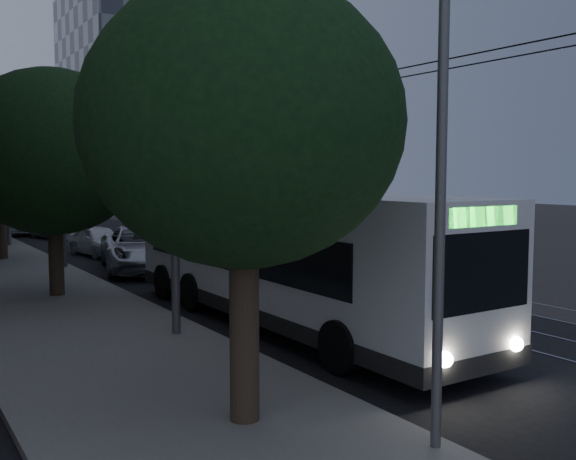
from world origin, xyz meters
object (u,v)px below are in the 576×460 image
(pickup_silver, at_px, (142,248))
(streetlamp_far, at_px, (14,143))
(car_white_a, at_px, (98,240))
(car_white_c, at_px, (27,223))
(streetlamp_near, at_px, (190,75))
(car_white_b, at_px, (54,228))
(trolleybus, at_px, (280,253))
(car_white_d, at_px, (33,220))

(pickup_silver, relative_size, streetlamp_far, 0.72)
(car_white_a, bearing_deg, streetlamp_far, 107.24)
(car_white_c, relative_size, streetlamp_near, 0.43)
(car_white_b, height_order, streetlamp_near, streetlamp_near)
(trolleybus, bearing_deg, car_white_b, 89.58)
(trolleybus, bearing_deg, pickup_silver, 88.95)
(car_white_b, bearing_deg, car_white_d, 77.90)
(trolleybus, relative_size, pickup_silver, 2.05)
(trolleybus, relative_size, car_white_d, 3.13)
(car_white_a, height_order, car_white_d, car_white_d)
(car_white_a, distance_m, streetlamp_far, 7.73)
(car_white_b, xyz_separation_m, streetlamp_near, (-2.69, -25.78, 5.43))
(car_white_a, bearing_deg, car_white_c, 85.61)
(car_white_d, height_order, streetlamp_near, streetlamp_near)
(car_white_a, bearing_deg, car_white_d, 82.02)
(car_white_a, bearing_deg, car_white_b, 81.73)
(streetlamp_near, bearing_deg, car_white_d, 85.18)
(trolleybus, height_order, car_white_d, trolleybus)
(car_white_a, bearing_deg, trolleybus, -97.79)
(pickup_silver, relative_size, car_white_b, 1.50)
(pickup_silver, height_order, car_white_b, pickup_silver)
(car_white_b, relative_size, car_white_c, 0.97)
(pickup_silver, height_order, car_white_a, pickup_silver)
(car_white_c, xyz_separation_m, streetlamp_near, (-1.85, -29.41, 5.33))
(car_white_d, height_order, streetlamp_far, streetlamp_far)
(trolleybus, bearing_deg, car_white_c, 91.27)
(trolleybus, distance_m, car_white_b, 25.71)
(car_white_d, distance_m, streetlamp_far, 11.28)
(trolleybus, xyz_separation_m, pickup_silver, (0.20, 10.68, -0.91))
(car_white_b, distance_m, streetlamp_near, 26.49)
(car_white_b, relative_size, streetlamp_near, 0.42)
(trolleybus, relative_size, car_white_a, 3.15)
(car_white_b, distance_m, car_white_c, 3.73)
(pickup_silver, height_order, car_white_c, pickup_silver)
(car_white_d, bearing_deg, car_white_b, -114.57)
(streetlamp_near, bearing_deg, streetlamp_far, 90.05)
(car_white_c, distance_m, car_white_d, 2.56)
(pickup_silver, height_order, streetlamp_near, streetlamp_near)
(trolleybus, distance_m, streetlamp_near, 4.93)
(car_white_c, bearing_deg, streetlamp_near, -77.18)
(car_white_b, height_order, streetlamp_far, streetlamp_far)
(car_white_b, xyz_separation_m, car_white_c, (-0.84, 3.63, 0.11))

